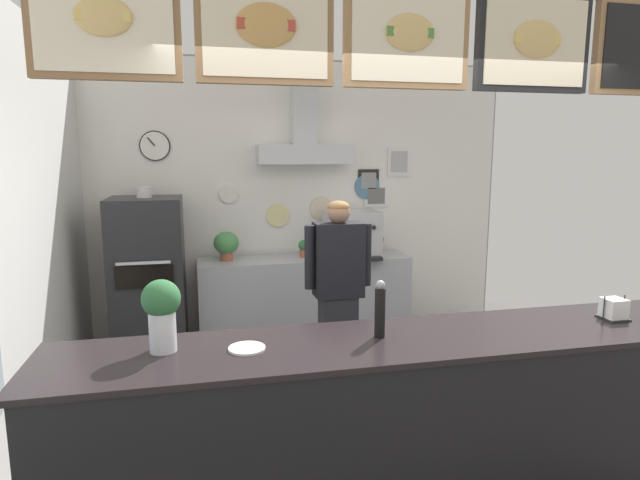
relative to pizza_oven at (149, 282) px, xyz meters
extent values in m
plane|color=#3F3A38|center=(1.58, -2.13, -0.80)|extent=(6.56, 6.56, 0.00)
cube|color=gray|center=(1.58, 0.60, 0.69)|extent=(4.55, 0.12, 2.98)
cube|color=white|center=(1.58, 0.54, 0.69)|extent=(4.51, 0.01, 2.94)
cylinder|color=black|center=(0.08, 0.52, 1.27)|extent=(0.30, 0.02, 0.30)
cylinder|color=white|center=(0.08, 0.51, 1.27)|extent=(0.28, 0.01, 0.28)
cube|color=black|center=(0.04, 0.50, 1.31)|extent=(0.07, 0.01, 0.09)
cylinder|color=white|center=(0.79, 0.52, 0.78)|extent=(0.20, 0.02, 0.20)
cylinder|color=beige|center=(1.31, 0.52, 0.54)|extent=(0.25, 0.02, 0.25)
cylinder|color=beige|center=(1.79, 0.52, 0.60)|extent=(0.25, 0.02, 0.25)
cylinder|color=teal|center=(2.31, 0.52, 0.83)|extent=(0.28, 0.02, 0.28)
cube|color=black|center=(2.33, 0.52, 0.90)|extent=(0.24, 0.02, 0.25)
cube|color=gray|center=(2.33, 0.51, 0.90)|extent=(0.17, 0.01, 0.18)
cube|color=white|center=(2.42, 0.52, 0.73)|extent=(0.27, 0.02, 0.25)
cube|color=slate|center=(2.42, 0.51, 0.73)|extent=(0.20, 0.01, 0.18)
cube|color=white|center=(2.68, 0.52, 1.11)|extent=(0.26, 0.02, 0.32)
cube|color=#A9A9A9|center=(2.68, 0.51, 1.11)|extent=(0.19, 0.01, 0.23)
cube|color=silver|center=(1.58, 0.37, 1.19)|extent=(0.98, 0.34, 0.20)
cube|color=silver|center=(1.58, 0.42, 1.71)|extent=(0.24, 0.24, 0.83)
cube|color=olive|center=(0.12, -2.41, 1.79)|extent=(0.67, 0.05, 0.51)
cube|color=#F2E5C6|center=(0.12, -2.43, 1.79)|extent=(0.60, 0.01, 0.45)
ellipsoid|color=#E5BC70|center=(0.12, -2.45, 1.80)|extent=(0.25, 0.04, 0.17)
cube|color=#E5C666|center=(0.12, -2.45, 1.80)|extent=(0.24, 0.01, 0.04)
cube|color=olive|center=(0.85, -2.41, 1.79)|extent=(0.67, 0.05, 0.51)
cube|color=beige|center=(0.85, -2.43, 1.79)|extent=(0.60, 0.01, 0.45)
ellipsoid|color=tan|center=(0.85, -2.45, 1.80)|extent=(0.29, 0.04, 0.20)
cube|color=#B74233|center=(0.85, -2.45, 1.80)|extent=(0.28, 0.01, 0.05)
cube|color=#9E754C|center=(1.58, -2.41, 1.79)|extent=(0.67, 0.05, 0.51)
cube|color=#F2E5C6|center=(1.58, -2.43, 1.79)|extent=(0.60, 0.01, 0.45)
ellipsoid|color=#E5BC70|center=(1.58, -2.45, 1.80)|extent=(0.26, 0.04, 0.18)
cube|color=#51843D|center=(1.58, -2.45, 1.80)|extent=(0.25, 0.01, 0.05)
cube|color=black|center=(2.31, -2.41, 1.79)|extent=(0.67, 0.05, 0.51)
cube|color=beige|center=(2.31, -2.43, 1.79)|extent=(0.60, 0.01, 0.45)
ellipsoid|color=#E5BC70|center=(2.31, -2.45, 1.80)|extent=(0.28, 0.04, 0.20)
cube|color=#E5C666|center=(2.31, -2.45, 1.80)|extent=(0.27, 0.01, 0.05)
cube|color=black|center=(1.58, -2.63, -0.29)|extent=(3.67, 0.62, 1.03)
cube|color=black|center=(1.58, -2.63, 0.25)|extent=(3.74, 0.65, 0.03)
cube|color=#A3A5AD|center=(1.54, 0.20, -0.34)|extent=(2.18, 0.52, 0.93)
cube|color=gray|center=(1.54, 0.20, -0.64)|extent=(2.08, 0.48, 0.02)
cube|color=#232326|center=(0.00, 0.00, 0.00)|extent=(0.66, 0.65, 1.60)
cube|color=black|center=(0.00, -0.34, 0.13)|extent=(0.49, 0.02, 0.20)
cube|color=silver|center=(0.00, -0.36, 0.26)|extent=(0.46, 0.02, 0.02)
cylinder|color=silver|center=(0.00, 0.00, 0.85)|extent=(0.14, 0.14, 0.10)
cube|color=#232328|center=(1.52, -1.27, -0.34)|extent=(0.28, 0.20, 0.92)
cube|color=black|center=(1.52, -1.27, 0.40)|extent=(0.37, 0.23, 0.57)
cylinder|color=black|center=(1.74, -1.27, 0.43)|extent=(0.08, 0.08, 0.48)
cylinder|color=black|center=(1.30, -1.27, 0.43)|extent=(0.08, 0.08, 0.48)
sphere|color=#997056|center=(1.52, -1.27, 0.76)|extent=(0.18, 0.18, 0.18)
ellipsoid|color=olive|center=(1.52, -1.27, 0.80)|extent=(0.17, 0.17, 0.10)
cube|color=#B7BABF|center=(2.04, 0.18, 0.37)|extent=(0.53, 0.48, 0.48)
cylinder|color=#4C4C51|center=(1.94, -0.09, 0.34)|extent=(0.06, 0.06, 0.06)
cube|color=black|center=(2.04, -0.10, 0.15)|extent=(0.48, 0.10, 0.04)
sphere|color=black|center=(2.20, -0.08, 0.46)|extent=(0.04, 0.04, 0.04)
cylinder|color=#9E563D|center=(0.74, 0.23, 0.17)|extent=(0.13, 0.13, 0.09)
ellipsoid|color=#47894C|center=(0.74, 0.23, 0.31)|extent=(0.25, 0.25, 0.23)
cylinder|color=beige|center=(2.33, 0.24, 0.18)|extent=(0.11, 0.11, 0.10)
ellipsoid|color=#2D6638|center=(2.33, 0.24, 0.28)|extent=(0.17, 0.17, 0.15)
cylinder|color=#9E563D|center=(1.54, 0.22, 0.17)|extent=(0.09, 0.09, 0.08)
ellipsoid|color=#2D6638|center=(1.54, 0.22, 0.25)|extent=(0.12, 0.12, 0.11)
cylinder|color=silver|center=(0.32, -2.55, 0.36)|extent=(0.13, 0.13, 0.20)
cylinder|color=gray|center=(0.32, -2.55, 0.30)|extent=(0.12, 0.12, 0.06)
ellipsoid|color=#2D6638|center=(0.32, -2.55, 0.52)|extent=(0.18, 0.18, 0.18)
cube|color=#262628|center=(2.81, -2.60, 0.27)|extent=(0.13, 0.13, 0.01)
cylinder|color=#262628|center=(2.74, -2.60, 0.33)|extent=(0.01, 0.01, 0.14)
cylinder|color=#262628|center=(2.87, -2.60, 0.33)|extent=(0.01, 0.01, 0.14)
cube|color=white|center=(2.81, -2.60, 0.32)|extent=(0.11, 0.11, 0.12)
cylinder|color=black|center=(1.40, -2.59, 0.39)|extent=(0.06, 0.06, 0.26)
sphere|color=gray|center=(1.40, -2.59, 0.54)|extent=(0.05, 0.05, 0.05)
cylinder|color=white|center=(0.71, -2.62, 0.27)|extent=(0.18, 0.18, 0.01)
camera|label=1|loc=(0.53, -5.06, 1.21)|focal=29.41mm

